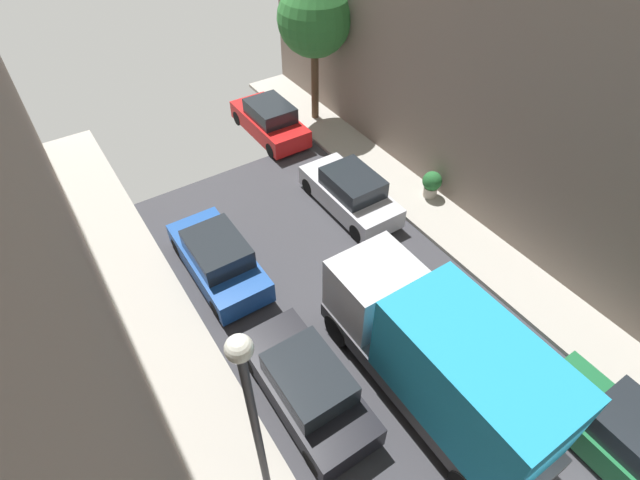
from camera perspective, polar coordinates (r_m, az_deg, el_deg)
name	(u,v)px	position (r m, az deg, el deg)	size (l,w,h in m)	color
parked_car_left_2	(307,385)	(12.54, -1.57, -16.82)	(1.78, 4.20, 1.57)	black
parked_car_left_3	(218,258)	(15.45, -11.96, -2.15)	(1.78, 4.20, 1.57)	#194799
parked_car_right_2	(628,441)	(13.86, 32.69, -19.40)	(1.78, 4.20, 1.57)	#1E6638
parked_car_right_3	(350,193)	(17.57, 3.61, 5.63)	(1.78, 4.20, 1.57)	silver
parked_car_right_4	(270,121)	(21.78, -5.97, 13.88)	(1.78, 4.20, 1.57)	red
delivery_truck	(442,360)	(11.99, 14.22, -13.60)	(2.26, 6.60, 3.38)	#4C4C51
street_tree_1	(314,19)	(21.25, -0.66, 24.67)	(3.04, 3.04, 5.93)	brown
potted_plant_3	(432,183)	(18.43, 13.09, 6.56)	(0.72, 0.72, 1.05)	#B2A899
lamp_post	(251,407)	(8.74, -8.12, -19.01)	(0.44, 0.44, 5.82)	#333338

